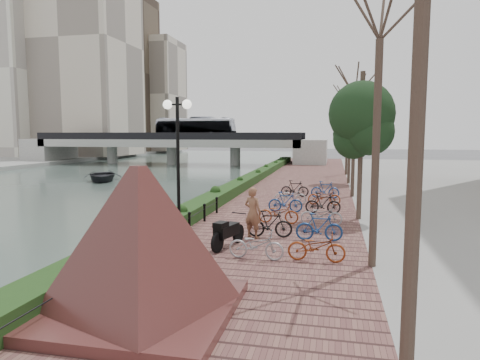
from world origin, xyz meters
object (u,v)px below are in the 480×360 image
(motorcycle, at_px, (228,231))
(boat, at_px, (102,176))
(lamppost, at_px, (178,139))
(granite_monument, at_px, (140,240))
(pedestrian, at_px, (253,213))

(motorcycle, xyz_separation_m, boat, (-16.92, 21.02, -0.53))
(lamppost, distance_m, boat, 25.86)
(lamppost, bearing_deg, motorcycle, -9.57)
(granite_monument, xyz_separation_m, lamppost, (-1.34, 5.87, 2.02))
(lamppost, relative_size, motorcycle, 2.89)
(granite_monument, height_order, motorcycle, granite_monument)
(motorcycle, bearing_deg, pedestrian, 84.96)
(motorcycle, height_order, pedestrian, pedestrian)
(granite_monument, distance_m, boat, 31.26)
(granite_monument, bearing_deg, boat, 121.67)
(granite_monument, xyz_separation_m, motorcycle, (0.53, 5.55, -1.06))
(granite_monument, relative_size, motorcycle, 3.23)
(motorcycle, bearing_deg, granite_monument, -79.72)
(motorcycle, bearing_deg, boat, 144.54)
(boat, bearing_deg, lamppost, -82.19)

